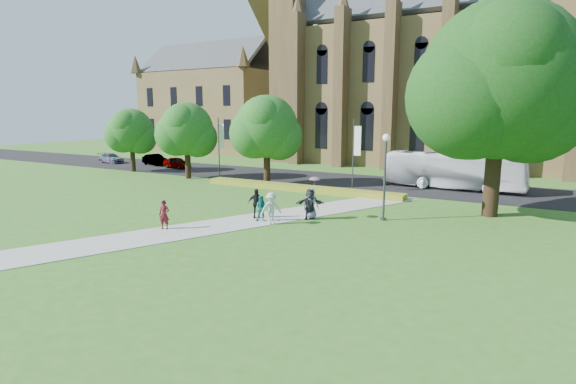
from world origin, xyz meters
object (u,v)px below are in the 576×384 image
Objects in this scene: large_tree at (500,81)px; tour_coach at (453,170)px; car_0 at (177,163)px; pedestrian_0 at (164,215)px; car_2 at (111,158)px; streetlamp at (385,167)px; car_1 at (155,160)px.

tour_coach is (-3.92, 9.52, -6.74)m from large_tree.
pedestrian_0 is (19.31, -21.34, 0.18)m from car_0.
pedestrian_0 reaches higher than car_0.
car_2 is at bearing 93.58° from tour_coach.
car_1 is at bearing 157.43° from streetlamp.
car_2 is at bearing 122.35° from pedestrian_0.
streetlamp is 32.13m from car_0.
tour_coach is 3.00× the size of car_0.
tour_coach is 42.47m from car_2.
car_0 is at bearing 109.14° from pedestrian_0.
streetlamp reaches higher than tour_coach.
tour_coach is (1.58, 14.02, -1.67)m from streetlamp.
tour_coach is at bearing 112.39° from large_tree.
car_0 reaches higher than car_2.
car_0 is (-34.75, 8.54, -7.69)m from large_tree.
pedestrian_0 is at bearing -140.33° from large_tree.
tour_coach is at bearing -78.86° from car_2.
large_tree is at bearing -90.62° from car_2.
car_2 is at bearing 99.99° from car_0.
streetlamp is 13.17m from pedestrian_0.
pedestrian_0 is (23.95, -22.39, 0.16)m from car_1.
car_1 is 32.79m from pedestrian_0.
car_0 is 2.35× the size of pedestrian_0.
car_2 is at bearing 111.44° from car_1.
streetlamp reaches higher than car_2.
car_1 is 0.98× the size of car_2.
streetlamp is at bearing 16.88° from pedestrian_0.
streetlamp is 1.24× the size of car_2.
streetlamp is at bearing -97.88° from car_2.
car_2 is (-42.45, -0.94, -1.00)m from tour_coach.
car_1 reaches higher than car_2.
pedestrian_0 is at bearing -119.86° from car_1.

